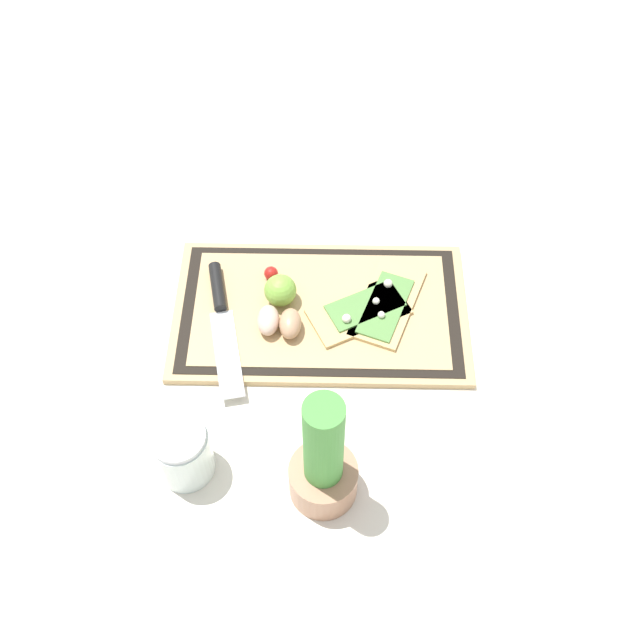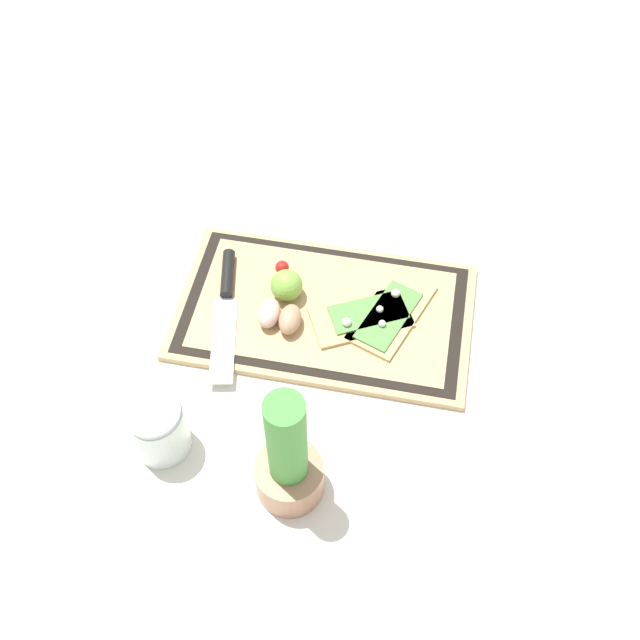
# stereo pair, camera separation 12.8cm
# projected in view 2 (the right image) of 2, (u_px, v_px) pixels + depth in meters

# --- Properties ---
(ground_plane) EXTENTS (6.00, 6.00, 0.00)m
(ground_plane) POSITION_uv_depth(u_px,v_px,m) (324.00, 314.00, 1.33)
(ground_plane) COLOR silver
(cutting_board) EXTENTS (0.52, 0.30, 0.02)m
(cutting_board) POSITION_uv_depth(u_px,v_px,m) (324.00, 311.00, 1.33)
(cutting_board) COLOR tan
(cutting_board) RESTS_ON ground_plane
(pizza_slice_near) EXTENTS (0.15, 0.20, 0.02)m
(pizza_slice_near) POSITION_uv_depth(u_px,v_px,m) (391.00, 313.00, 1.31)
(pizza_slice_near) COLOR tan
(pizza_slice_near) RESTS_ON cutting_board
(pizza_slice_far) EXTENTS (0.19, 0.16, 0.02)m
(pizza_slice_far) POSITION_uv_depth(u_px,v_px,m) (362.00, 317.00, 1.30)
(pizza_slice_far) COLOR tan
(pizza_slice_far) RESTS_ON cutting_board
(knife) EXTENTS (0.09, 0.28, 0.02)m
(knife) POSITION_uv_depth(u_px,v_px,m) (226.00, 293.00, 1.33)
(knife) COLOR silver
(knife) RESTS_ON cutting_board
(egg_brown) EXTENTS (0.04, 0.06, 0.04)m
(egg_brown) POSITION_uv_depth(u_px,v_px,m) (290.00, 319.00, 1.28)
(egg_brown) COLOR tan
(egg_brown) RESTS_ON cutting_board
(egg_pink) EXTENTS (0.04, 0.06, 0.04)m
(egg_pink) POSITION_uv_depth(u_px,v_px,m) (269.00, 313.00, 1.29)
(egg_pink) COLOR beige
(egg_pink) RESTS_ON cutting_board
(lime) EXTENTS (0.06, 0.06, 0.06)m
(lime) POSITION_uv_depth(u_px,v_px,m) (287.00, 285.00, 1.31)
(lime) COLOR #7FB742
(lime) RESTS_ON cutting_board
(cherry_tomato_red) EXTENTS (0.03, 0.03, 0.03)m
(cherry_tomato_red) POSITION_uv_depth(u_px,v_px,m) (282.00, 267.00, 1.36)
(cherry_tomato_red) COLOR red
(cherry_tomato_red) RESTS_ON cutting_board
(herb_pot) EXTENTS (0.10, 0.10, 0.25)m
(herb_pot) POSITION_uv_depth(u_px,v_px,m) (288.00, 462.00, 1.07)
(herb_pot) COLOR #AD7A5B
(herb_pot) RESTS_ON ground_plane
(sauce_jar) EXTENTS (0.09, 0.09, 0.11)m
(sauce_jar) POSITION_uv_depth(u_px,v_px,m) (159.00, 430.00, 1.15)
(sauce_jar) COLOR silver
(sauce_jar) RESTS_ON ground_plane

